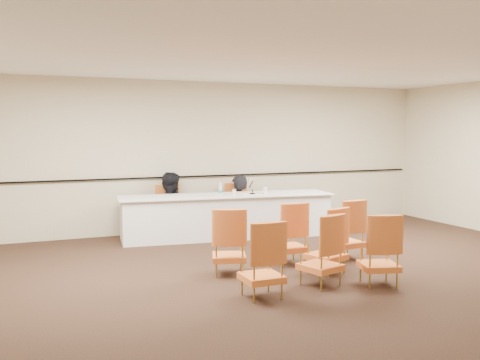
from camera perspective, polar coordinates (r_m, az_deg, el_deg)
name	(u,v)px	position (r m, az deg, el deg)	size (l,w,h in m)	color
floor	(304,278)	(7.50, 6.87, -10.31)	(10.00, 10.00, 0.00)	black
ceiling	(307,56)	(7.30, 7.14, 13.03)	(10.00, 10.00, 0.00)	white
wall_back	(207,156)	(10.90, -3.50, 2.56)	(10.00, 0.04, 3.00)	beige
wall_rail	(208,176)	(10.88, -3.42, 0.44)	(9.80, 0.04, 0.03)	black
panel_table	(227,216)	(10.15, -1.43, -3.85)	(4.04, 0.93, 0.81)	silver
panelist_main	(239,217)	(10.83, -0.15, -3.92)	(0.62, 0.41, 1.71)	black
panelist_main_chair	(239,207)	(10.80, -0.15, -2.92)	(0.50, 0.50, 0.95)	orange
panelist_second	(169,216)	(10.52, -7.57, -3.81)	(0.83, 0.65, 1.70)	black
panelist_second_chair	(169,210)	(10.51, -7.58, -3.20)	(0.50, 0.50, 0.95)	orange
papers	(250,194)	(10.17, 1.09, -1.52)	(0.30, 0.22, 0.00)	white
microphone	(252,186)	(10.15, 1.32, -0.69)	(0.11, 0.21, 0.30)	black
water_bottle	(220,189)	(10.01, -2.12, -0.95)	(0.07, 0.07, 0.24)	teal
drinking_glass	(234,192)	(10.08, -0.65, -1.30)	(0.06, 0.06, 0.10)	white
coffee_cup	(265,190)	(10.23, 2.68, -1.12)	(0.09, 0.09, 0.13)	white
aud_chair_front_left	(229,241)	(7.51, -1.18, -6.53)	(0.50, 0.50, 0.95)	orange
aud_chair_front_mid	(289,233)	(8.12, 5.21, -5.65)	(0.50, 0.50, 0.95)	orange
aud_chair_front_right	(346,229)	(8.57, 11.24, -5.16)	(0.50, 0.50, 0.95)	orange
aud_chair_back_left	(262,259)	(6.49, 2.33, -8.41)	(0.50, 0.50, 0.95)	orange
aud_chair_back_mid	(321,250)	(7.05, 8.59, -7.35)	(0.50, 0.50, 0.95)	orange
aud_chair_back_right	(379,249)	(7.25, 14.60, -7.13)	(0.50, 0.50, 0.95)	orange
aud_chair_extra	(326,240)	(7.64, 9.20, -6.38)	(0.50, 0.50, 0.95)	orange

